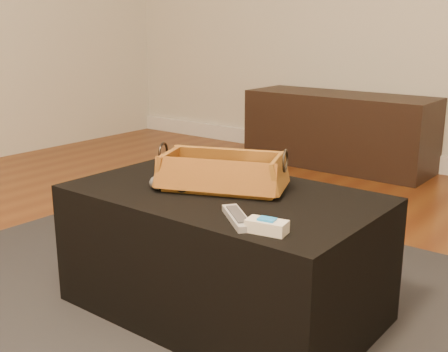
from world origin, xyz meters
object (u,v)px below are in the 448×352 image
Objects in this scene: media_cabinet at (339,130)px; ottoman at (223,252)px; wicker_basket at (222,174)px; cream_gadget at (267,226)px; silver_remote at (237,217)px; game_controller at (171,183)px; tv_remote at (215,182)px.

media_cabinet is 2.22m from ottoman.
cream_gadget is (0.34, -0.24, -0.03)m from wicker_basket.
media_cabinet is 7.23× the size of silver_remote.
media_cabinet is at bearing 102.92° from game_controller.
cream_gadget reaches higher than silver_remote.
game_controller is 0.48m from cream_gadget.
silver_remote is at bearing -16.81° from game_controller.
silver_remote is at bearing -69.70° from media_cabinet.
game_controller reaches higher than ottoman.
silver_remote is at bearing 168.05° from cream_gadget.
ottoman is at bearing 136.20° from silver_remote.
game_controller is at bearing 163.19° from silver_remote.
silver_remote is 0.12m from cream_gadget.
wicker_basket reaches higher than tv_remote.
wicker_basket is at bearing -73.24° from media_cabinet.
ottoman is at bearing -48.66° from wicker_basket.
media_cabinet is 2.48m from silver_remote.
cream_gadget is at bearing -35.76° from wicker_basket.
game_controller is at bearing 164.36° from cream_gadget.
cream_gadget is at bearing -15.64° from game_controller.
tv_remote is 0.47× the size of wicker_basket.
ottoman is at bearing 145.31° from cream_gadget.
ottoman is 0.26m from wicker_basket.
media_cabinet is at bearing 110.30° from silver_remote.
tv_remote is 1.47× the size of game_controller.
silver_remote is (0.86, -2.32, 0.19)m from media_cabinet.
ottoman is 0.36m from silver_remote.
tv_remote is 0.03m from wicker_basket.
wicker_basket is (-0.02, 0.02, 0.26)m from ottoman.
silver_remote reaches higher than ottoman.
cream_gadget reaches higher than ottoman.
media_cabinet is 2.28m from game_controller.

